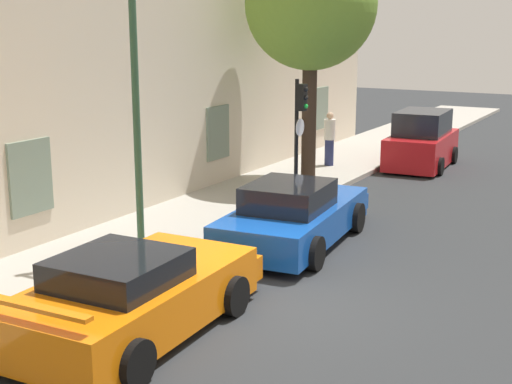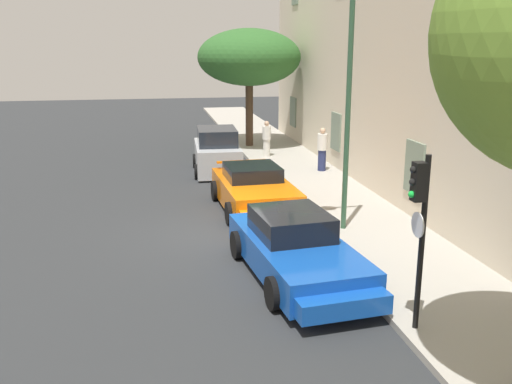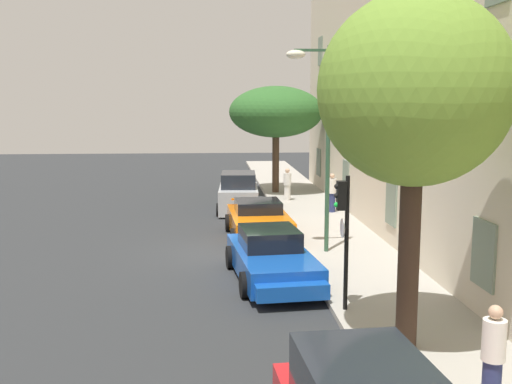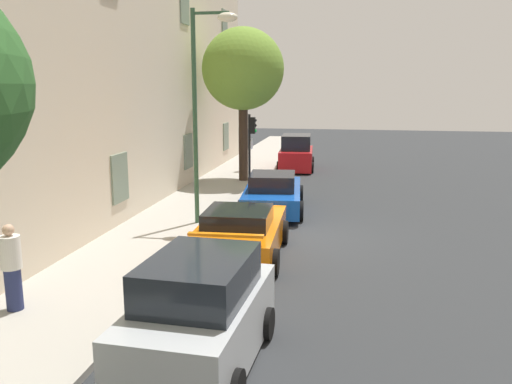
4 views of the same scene
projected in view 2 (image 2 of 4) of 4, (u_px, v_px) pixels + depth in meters
The scene contains 10 objects.
ground_plane at pixel (222, 233), 15.34m from camera, with size 80.00×80.00×0.00m, color #2B2D30.
sidewalk at pixel (360, 222), 16.03m from camera, with size 60.00×3.18×0.14m, color #A8A399.
sportscar_red_lead at pixel (256, 192), 17.24m from camera, with size 4.72×2.39×1.34m.
sportscar_yellow_flank at pixel (298, 252), 12.21m from camera, with size 5.12×2.49×1.40m.
hatchback_parked at pixel (217, 153), 22.41m from camera, with size 3.60×2.03×1.78m.
tree_near_kerb at pixel (249, 58), 26.71m from camera, with size 4.93×4.93×5.61m.
traffic_light at pixel (420, 213), 9.39m from camera, with size 0.44×0.36×3.12m.
street_lamp at pixel (335, 63), 14.13m from camera, with size 0.44×1.42×6.48m.
pedestrian_strolling at pixel (267, 139), 24.95m from camera, with size 0.39×0.39×1.58m.
pedestrian_bystander at pixel (322, 149), 22.06m from camera, with size 0.44×0.44×1.70m.
Camera 2 is at (14.46, -1.79, 5.00)m, focal length 39.35 mm.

